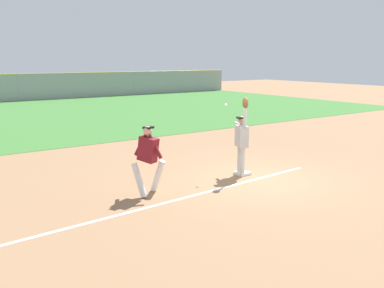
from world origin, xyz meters
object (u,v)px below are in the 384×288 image
object	(u,v)px
runner	(148,155)
baseball	(226,105)
first_base	(242,173)
parked_car_blue	(23,89)
parked_car_white	(74,86)
fielder	(242,137)

from	to	relation	value
runner	baseball	size ratio (longest dim) A/B	23.24
runner	first_base	bearing A→B (deg)	-23.09
runner	parked_car_blue	bearing A→B (deg)	57.66
parked_car_white	runner	bearing A→B (deg)	-102.97
fielder	parked_car_white	size ratio (longest dim) A/B	0.51
first_base	fielder	distance (m)	1.08
fielder	parked_car_white	bearing A→B (deg)	-81.02
first_base	baseball	size ratio (longest dim) A/B	5.14
parked_car_white	first_base	bearing A→B (deg)	-97.63
first_base	fielder	world-z (taller)	fielder
runner	parked_car_blue	distance (m)	31.12
runner	baseball	bearing A→B (deg)	-16.41
baseball	parked_car_blue	bearing A→B (deg)	86.73
first_base	parked_car_blue	bearing A→B (deg)	87.52
baseball	runner	bearing A→B (deg)	-172.32
first_base	fielder	bearing A→B (deg)	-156.28
runner	parked_car_white	bearing A→B (deg)	49.39
parked_car_white	fielder	bearing A→B (deg)	-97.77
parked_car_blue	parked_car_white	bearing A→B (deg)	14.30
parked_car_blue	runner	bearing A→B (deg)	-92.87
runner	baseball	xyz separation A→B (m)	(2.72, 0.37, 1.04)
baseball	parked_car_white	xyz separation A→B (m)	(6.63, 31.20, -1.36)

